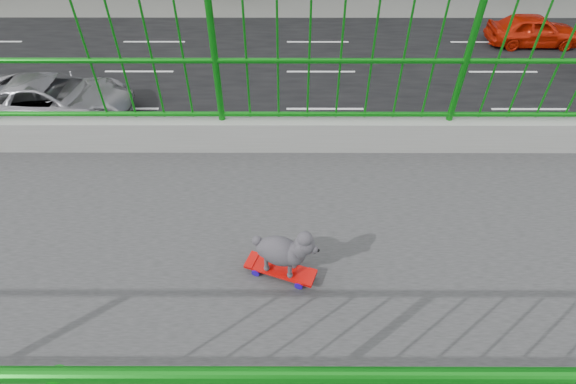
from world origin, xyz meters
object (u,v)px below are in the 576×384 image
(car_2, at_px, (53,99))
(car_4, at_px, (534,30))
(car_1, at_px, (497,157))
(skateboard, at_px, (280,270))
(poodle, at_px, (284,250))
(car_5, at_px, (385,229))

(car_2, distance_m, car_4, 21.31)
(car_1, bearing_deg, car_2, -101.78)
(car_2, relative_size, car_4, 1.37)
(skateboard, relative_size, poodle, 1.16)
(car_2, relative_size, car_5, 1.20)
(car_1, bearing_deg, car_5, -51.89)
(skateboard, distance_m, car_5, 9.08)
(car_1, relative_size, car_4, 0.95)
(car_2, bearing_deg, skateboard, -145.18)
(poodle, xyz_separation_m, car_2, (-12.46, -8.68, -6.46))
(car_5, bearing_deg, skateboard, -23.27)
(skateboard, xyz_separation_m, car_4, (-18.85, 11.67, -6.33))
(car_1, bearing_deg, poodle, -35.73)
(skateboard, distance_m, poodle, 0.22)
(poodle, distance_m, car_2, 16.50)
(poodle, height_order, car_1, poodle)
(poodle, height_order, car_4, poodle)
(skateboard, distance_m, car_2, 16.40)
(poodle, relative_size, car_5, 0.09)
(skateboard, xyz_separation_m, car_5, (-6.05, 2.60, -6.25))
(car_2, bearing_deg, car_5, -119.61)
(car_2, distance_m, car_5, 12.95)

